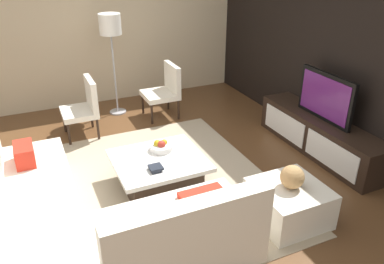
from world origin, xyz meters
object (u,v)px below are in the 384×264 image
television (326,97)px  sectional_couch (80,220)px  accent_chair_far (165,88)px  decorative_ball (292,177)px  media_console (319,135)px  fruit_bowl (161,146)px  coffee_table (159,172)px  ottoman (289,203)px  accent_chair_near (85,104)px  floor_lamp (110,30)px  book_stack (155,168)px

television → sectional_couch: bearing=-81.1°
accent_chair_far → decorative_ball: (3.08, 0.19, 0.03)m
media_console → fruit_bowl: size_ratio=7.44×
coffee_table → ottoman: ottoman is taller
television → accent_chair_near: (-1.85, -2.81, -0.32)m
television → accent_chair_far: 2.54m
coffee_table → accent_chair_far: (-1.95, 0.82, 0.29)m
television → fruit_bowl: bearing=-97.3°
media_console → coffee_table: media_console is taller
floor_lamp → fruit_bowl: size_ratio=5.89×
media_console → floor_lamp: bearing=-138.9°
television → accent_chair_near: bearing=-123.4°
television → coffee_table: bearing=-92.5°
accent_chair_far → decorative_ball: 3.08m
accent_chair_far → book_stack: 2.37m
accent_chair_near → accent_chair_far: bearing=95.3°
fruit_bowl → accent_chair_near: bearing=-158.6°
sectional_couch → fruit_bowl: size_ratio=9.00×
sectional_couch → floor_lamp: bearing=159.7°
floor_lamp → media_console: bearing=41.1°
media_console → floor_lamp: size_ratio=1.26×
sectional_couch → book_stack: size_ratio=16.85×
media_console → sectional_couch: (0.52, -3.31, 0.03)m
accent_chair_near → fruit_bowl: 1.69m
ottoman → accent_chair_far: accent_chair_far is taller
television → coffee_table: (-0.10, -2.30, -0.61)m
decorative_ball → book_stack: 1.45m
media_console → fruit_bowl: (-0.28, -2.20, 0.18)m
media_console → coffee_table: 2.30m
sectional_couch → coffee_table: (-0.62, 1.01, -0.08)m
floor_lamp → fruit_bowl: (2.23, -0.01, -0.97)m
coffee_table → floor_lamp: floor_lamp is taller
sectional_couch → ottoman: sectional_couch is taller
accent_chair_near → sectional_couch: bearing=-14.8°
sectional_couch → floor_lamp: size_ratio=1.53×
accent_chair_near → floor_lamp: 1.28m
sectional_couch → accent_chair_far: 3.16m
media_console → sectional_couch: 3.35m
accent_chair_near → book_stack: bearing=8.3°
sectional_couch → accent_chair_far: bearing=144.4°
accent_chair_near → accent_chair_far: same height
media_console → television: bearing=90.0°
ottoman → fruit_bowl: (-1.31, -0.92, 0.23)m
television → accent_chair_far: size_ratio=1.09×
television → accent_chair_far: television is taller
sectional_couch → floor_lamp: (-3.03, 1.12, 1.12)m
floor_lamp → accent_chair_far: 1.25m
coffee_table → floor_lamp: size_ratio=0.63×
coffee_table → book_stack: book_stack is taller
television → decorative_ball: bearing=-51.3°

